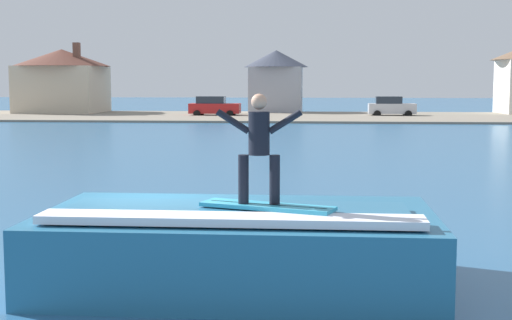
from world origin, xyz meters
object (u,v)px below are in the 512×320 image
Objects in this scene: surfboard at (267,206)px; house_small_cottage at (276,79)px; surfer at (259,143)px; wave_crest at (238,246)px; house_with_chimney at (62,79)px; car_near_shore at (214,106)px; car_far_shore at (391,107)px.

house_small_cottage is (-3.54, 62.58, 2.07)m from surfboard.
surfer reaches higher than surfboard.
surfboard is 0.33× the size of house_small_cottage.
house_small_cottage is at bearing 92.80° from wave_crest.
house_with_chimney is (-24.33, 59.34, 2.10)m from surfboard.
wave_crest is 0.96× the size of house_small_cottage.
house_small_cottage is at bearing 8.85° from house_with_chimney.
car_near_shore and car_far_shore have the same top height.
wave_crest is at bearing -97.93° from car_far_shore.
wave_crest is at bearing -81.42° from car_near_shore.
car_near_shore is (-8.57, 54.79, -1.38)m from surfer.
surfboard is (0.50, -0.49, 0.74)m from wave_crest.
house_with_chimney is (-24.20, 59.30, 1.14)m from surfer.
house_small_cottage is (-3.04, 62.09, 2.81)m from wave_crest.
house_with_chimney reaches higher than wave_crest.
car_near_shore is at bearing 99.01° from surfboard.
car_near_shore is 16.46m from house_with_chimney.
surfer is at bearing 159.35° from surfboard.
surfer is at bearing -86.88° from house_small_cottage.
surfboard is 0.97m from surfer.
house_with_chimney reaches higher than car_far_shore.
wave_crest is 3.71× the size of surfer.
surfboard is 0.50× the size of car_far_shore.
house_with_chimney is (-15.63, 4.50, 2.52)m from car_near_shore.
house_small_cottage is (5.16, 7.74, 2.49)m from car_near_shore.
car_far_shore is 0.65× the size of house_small_cottage.
wave_crest is 1.47× the size of car_far_shore.
car_near_shore is at bearing -176.74° from car_far_shore.
surfboard is at bearing -67.71° from house_with_chimney.
house_small_cottage is at bearing 147.53° from car_far_shore.
surfboard reaches higher than wave_crest.
house_small_cottage is at bearing 56.29° from car_near_shore.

